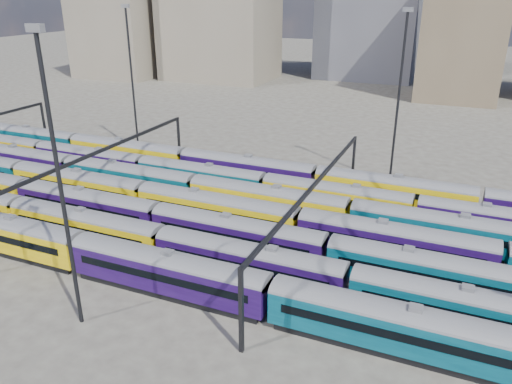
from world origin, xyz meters
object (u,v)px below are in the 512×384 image
at_px(rake_1, 86,224).
at_px(mast_2, 59,177).
at_px(rake_2, 87,202).
at_px(rake_0, 168,269).

distance_m(rake_1, mast_2, 19.00).
bearing_deg(rake_2, rake_1, -51.23).
xyz_separation_m(rake_0, rake_2, (-18.30, 10.00, -0.07)).
distance_m(rake_0, rake_1, 15.14).
distance_m(rake_0, rake_2, 20.86).
relative_size(rake_1, mast_2, 4.01).
height_order(rake_1, mast_2, mast_2).
bearing_deg(rake_0, rake_2, 151.35).
relative_size(rake_0, rake_2, 1.02).
bearing_deg(mast_2, rake_0, 55.29).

